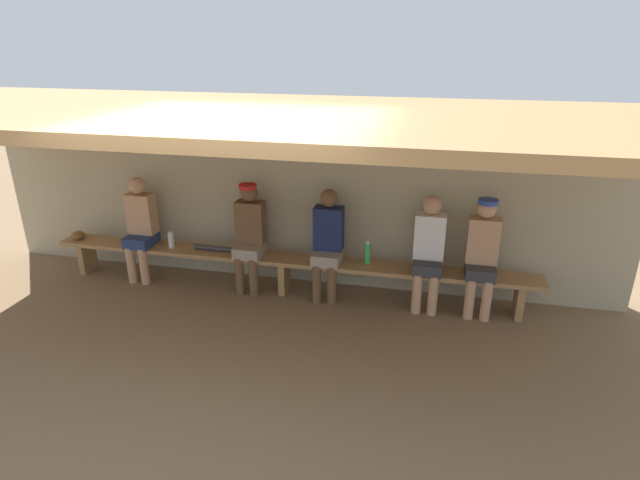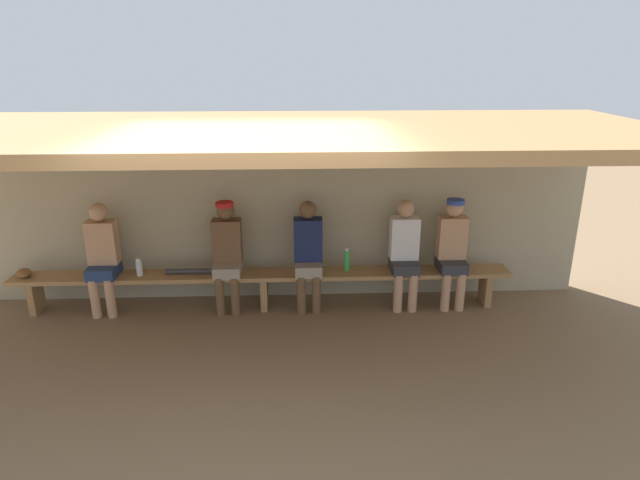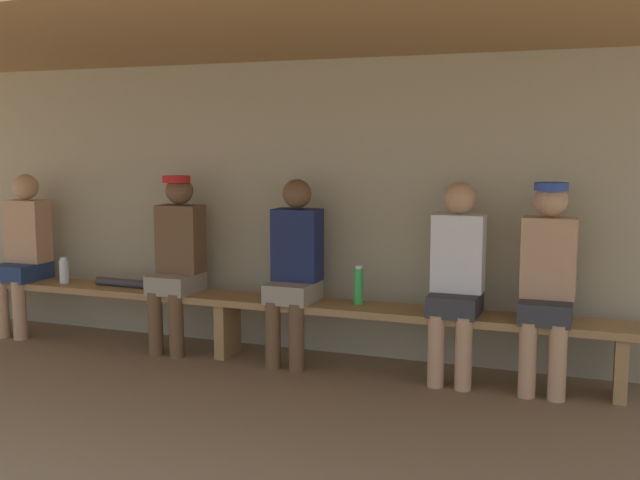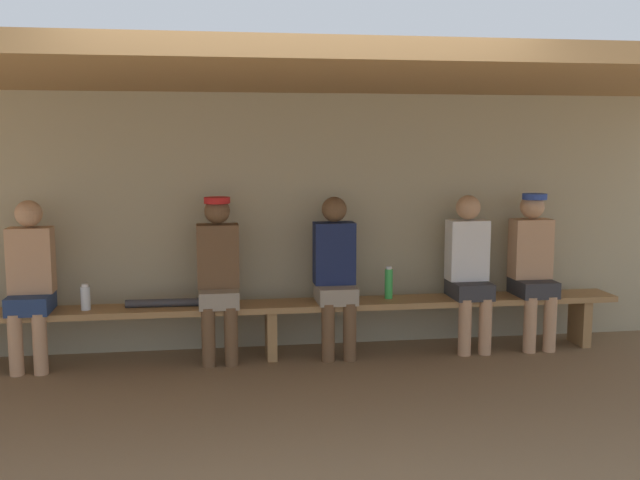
{
  "view_description": "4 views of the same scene",
  "coord_description": "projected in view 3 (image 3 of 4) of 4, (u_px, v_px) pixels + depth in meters",
  "views": [
    {
      "loc": [
        1.69,
        -3.99,
        3.0
      ],
      "look_at": [
        0.54,
        1.16,
        0.88
      ],
      "focal_mm": 29.13,
      "sensor_mm": 36.0,
      "label": 1
    },
    {
      "loc": [
        0.42,
        -4.58,
        3.01
      ],
      "look_at": [
        0.66,
        1.05,
        1.04
      ],
      "focal_mm": 30.66,
      "sensor_mm": 36.0,
      "label": 2
    },
    {
      "loc": [
        2.56,
        -3.34,
        1.59
      ],
      "look_at": [
        0.92,
        1.08,
        0.98
      ],
      "focal_mm": 41.93,
      "sensor_mm": 36.0,
      "label": 3
    },
    {
      "loc": [
        -0.49,
        -4.4,
        1.79
      ],
      "look_at": [
        0.36,
        1.21,
        1.03
      ],
      "focal_mm": 41.26,
      "sensor_mm": 36.0,
      "label": 4
    }
  ],
  "objects": [
    {
      "name": "ground_plane",
      "position": [
        101.0,
        428.0,
        4.2
      ],
      "size": [
        24.0,
        24.0,
        0.0
      ],
      "primitive_type": "plane",
      "color": "brown"
    },
    {
      "name": "back_wall",
      "position": [
        252.0,
        205.0,
        5.92
      ],
      "size": [
        8.0,
        0.2,
        2.2
      ],
      "primitive_type": "cube",
      "color": "tan",
      "rests_on": "ground"
    },
    {
      "name": "dugout_roof",
      "position": [
        158.0,
        33.0,
        4.56
      ],
      "size": [
        8.0,
        2.8,
        0.12
      ],
      "primitive_type": "cube",
      "color": "#9E7547",
      "rests_on": "back_wall"
    },
    {
      "name": "bench",
      "position": [
        227.0,
        305.0,
        5.59
      ],
      "size": [
        6.0,
        0.36,
        0.46
      ],
      "color": "#9E7547",
      "rests_on": "ground"
    },
    {
      "name": "player_middle",
      "position": [
        177.0,
        254.0,
        5.69
      ],
      "size": [
        0.34,
        0.42,
        1.34
      ],
      "color": "gray",
      "rests_on": "ground"
    },
    {
      "name": "player_in_white",
      "position": [
        24.0,
        247.0,
        6.2
      ],
      "size": [
        0.34,
        0.42,
        1.34
      ],
      "color": "navy",
      "rests_on": "ground"
    },
    {
      "name": "player_shirtless_tan",
      "position": [
        548.0,
        276.0,
        4.76
      ],
      "size": [
        0.34,
        0.42,
        1.34
      ],
      "color": "#333338",
      "rests_on": "ground"
    },
    {
      "name": "player_leftmost",
      "position": [
        456.0,
        274.0,
        4.96
      ],
      "size": [
        0.34,
        0.42,
        1.34
      ],
      "color": "#333338",
      "rests_on": "ground"
    },
    {
      "name": "player_in_red",
      "position": [
        294.0,
        264.0,
        5.36
      ],
      "size": [
        0.34,
        0.42,
        1.34
      ],
      "color": "gray",
      "rests_on": "ground"
    },
    {
      "name": "water_bottle_orange",
      "position": [
        64.0,
        271.0,
        6.06
      ],
      "size": [
        0.08,
        0.08,
        0.21
      ],
      "color": "silver",
      "rests_on": "bench"
    },
    {
      "name": "water_bottle_green",
      "position": [
        358.0,
        286.0,
        5.26
      ],
      "size": [
        0.07,
        0.07,
        0.28
      ],
      "color": "green",
      "rests_on": "bench"
    },
    {
      "name": "baseball_bat",
      "position": [
        139.0,
        284.0,
        5.84
      ],
      "size": [
        0.81,
        0.09,
        0.07
      ],
      "primitive_type": "cylinder",
      "rotation": [
        0.0,
        1.57,
        -0.03
      ],
      "color": "#333338",
      "rests_on": "bench"
    }
  ]
}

